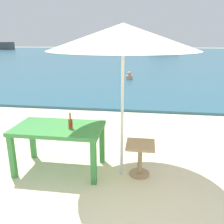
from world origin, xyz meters
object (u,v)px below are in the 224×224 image
object	(u,v)px
swimmer_person	(129,76)
beer_bottle_amber	(70,123)
patio_umbrella	(123,37)
side_table_wood	(140,155)
boat_fishing_trawler	(163,49)
picnic_table_green	(59,133)

from	to	relation	value
swimmer_person	beer_bottle_amber	bearing A→B (deg)	-91.60
beer_bottle_amber	patio_umbrella	distance (m)	1.49
side_table_wood	boat_fishing_trawler	distance (m)	34.08
patio_umbrella	side_table_wood	distance (m)	1.79
swimmer_person	patio_umbrella	bearing A→B (deg)	-86.52
side_table_wood	boat_fishing_trawler	size ratio (longest dim) A/B	0.12
patio_umbrella	boat_fishing_trawler	distance (m)	34.16
picnic_table_green	beer_bottle_amber	world-z (taller)	beer_bottle_amber
patio_umbrella	side_table_wood	world-z (taller)	patio_umbrella
beer_bottle_amber	swimmer_person	xyz separation A→B (m)	(0.25, 8.96, -0.61)
picnic_table_green	side_table_wood	bearing A→B (deg)	0.79
beer_bottle_amber	picnic_table_green	bearing A→B (deg)	163.53
beer_bottle_amber	swimmer_person	distance (m)	8.98
beer_bottle_amber	side_table_wood	bearing A→B (deg)	4.52
boat_fishing_trawler	side_table_wood	bearing A→B (deg)	-93.88
beer_bottle_amber	boat_fishing_trawler	xyz separation A→B (m)	(3.39, 34.08, -0.20)
beer_bottle_amber	patio_umbrella	size ratio (longest dim) A/B	0.12
patio_umbrella	swimmer_person	size ratio (longest dim) A/B	5.61
beer_bottle_amber	boat_fishing_trawler	size ratio (longest dim) A/B	0.06
picnic_table_green	swimmer_person	xyz separation A→B (m)	(0.48, 8.89, -0.41)
boat_fishing_trawler	swimmer_person	bearing A→B (deg)	-97.12
beer_bottle_amber	patio_umbrella	world-z (taller)	patio_umbrella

